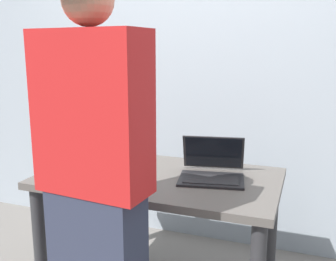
# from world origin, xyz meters

# --- Properties ---
(desk) EXTENTS (1.27, 0.73, 0.74)m
(desk) POSITION_xyz_m (0.00, 0.00, 0.62)
(desk) COLOR #56514C
(desk) RESTS_ON ground
(laptop) EXTENTS (0.39, 0.38, 0.21)m
(laptop) POSITION_xyz_m (0.27, 0.06, 0.79)
(laptop) COLOR black
(laptop) RESTS_ON desk
(beer_bottle_brown) EXTENTS (0.07, 0.07, 0.29)m
(beer_bottle_brown) POSITION_xyz_m (-0.32, 0.31, 0.86)
(beer_bottle_brown) COLOR brown
(beer_bottle_brown) RESTS_ON desk
(beer_bottle_amber) EXTENTS (0.07, 0.07, 0.30)m
(beer_bottle_amber) POSITION_xyz_m (-0.37, 0.15, 0.86)
(beer_bottle_amber) COLOR #472B14
(beer_bottle_amber) RESTS_ON desk
(beer_bottle_green) EXTENTS (0.07, 0.07, 0.29)m
(beer_bottle_green) POSITION_xyz_m (-0.46, 0.13, 0.86)
(beer_bottle_green) COLOR #333333
(beer_bottle_green) RESTS_ON desk
(person_figure) EXTENTS (0.46, 0.29, 1.71)m
(person_figure) POSITION_xyz_m (-0.03, -0.61, 0.87)
(person_figure) COLOR #2D3347
(person_figure) RESTS_ON ground
(coffee_mug) EXTENTS (0.12, 0.08, 0.10)m
(coffee_mug) POSITION_xyz_m (-0.23, 0.10, 0.80)
(coffee_mug) COLOR white
(coffee_mug) RESTS_ON desk
(back_wall) EXTENTS (6.00, 0.10, 2.60)m
(back_wall) POSITION_xyz_m (0.00, 0.85, 1.30)
(back_wall) COLOR #99A3AD
(back_wall) RESTS_ON ground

